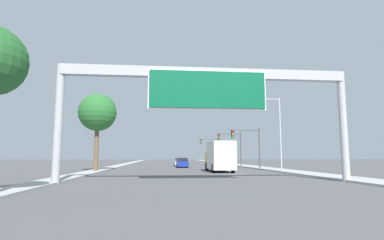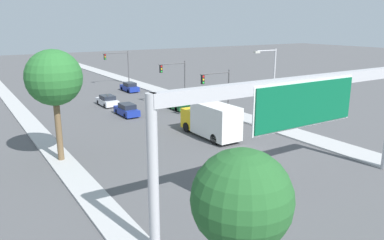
{
  "view_description": "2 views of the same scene",
  "coord_description": "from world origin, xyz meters",
  "views": [
    {
      "loc": [
        -3.04,
        -2.39,
        1.83
      ],
      "look_at": [
        0.0,
        29.04,
        5.61
      ],
      "focal_mm": 28.0,
      "sensor_mm": 36.0,
      "label": 1
    },
    {
      "loc": [
        -17.25,
        3.18,
        10.99
      ],
      "look_at": [
        -1.64,
        27.57,
        3.46
      ],
      "focal_mm": 35.0,
      "sensor_mm": 36.0,
      "label": 2
    }
  ],
  "objects": [
    {
      "name": "median_strip_left",
      "position": [
        -10.75,
        60.0,
        0.07
      ],
      "size": [
        2.0,
        120.0,
        0.15
      ],
      "color": "#ADADAD",
      "rests_on": "ground"
    },
    {
      "name": "sidewalk_right",
      "position": [
        11.25,
        60.0,
        0.07
      ],
      "size": [
        3.0,
        120.0,
        0.15
      ],
      "color": "#ADADAD",
      "rests_on": "ground"
    },
    {
      "name": "car_mid_left",
      "position": [
        0.0,
        51.64,
        0.69
      ],
      "size": [
        1.82,
        4.32,
        1.45
      ],
      "color": "silver",
      "rests_on": "ground"
    },
    {
      "name": "car_near_left",
      "position": [
        7.0,
        44.89,
        0.71
      ],
      "size": [
        1.79,
        4.75,
        1.5
      ],
      "color": "#1E662D",
      "rests_on": "ground"
    },
    {
      "name": "traffic_light_near_intersection",
      "position": [
        8.87,
        38.0,
        3.83
      ],
      "size": [
        4.2,
        0.32,
        5.66
      ],
      "color": "#4C4C4F",
      "rests_on": "ground"
    },
    {
      "name": "car_far_left",
      "position": [
        0.0,
        44.9,
        0.71
      ],
      "size": [
        1.71,
        4.29,
        1.51
      ],
      "color": "navy",
      "rests_on": "ground"
    },
    {
      "name": "street_lamp_right",
      "position": [
        9.98,
        30.71,
        5.06
      ],
      "size": [
        2.88,
        0.28,
        8.49
      ],
      "color": "#B2B2B7",
      "rests_on": "ground"
    },
    {
      "name": "traffic_light_mid_block",
      "position": [
        8.89,
        48.0,
        3.96
      ],
      "size": [
        4.21,
        0.32,
        5.87
      ],
      "color": "#4C4C4F",
      "rests_on": "ground"
    },
    {
      "name": "car_far_center",
      "position": [
        7.0,
        60.21,
        0.71
      ],
      "size": [
        1.71,
        4.3,
        1.52
      ],
      "color": "navy",
      "rests_on": "ground"
    },
    {
      "name": "traffic_light_far_intersection",
      "position": [
        8.67,
        68.0,
        4.12
      ],
      "size": [
        4.89,
        0.32,
        6.03
      ],
      "color": "#4C4C4F",
      "rests_on": "ground"
    },
    {
      "name": "palm_tree_background",
      "position": [
        -10.73,
        33.25,
        6.82
      ],
      "size": [
        4.38,
        4.38,
        9.08
      ],
      "color": "brown",
      "rests_on": "ground"
    },
    {
      "name": "truck_box_primary",
      "position": [
        3.5,
        32.07,
        1.73
      ],
      "size": [
        2.45,
        7.39,
        3.42
      ],
      "color": "yellow",
      "rests_on": "ground"
    },
    {
      "name": "sign_gantry",
      "position": [
        0.0,
        17.9,
        6.36
      ],
      "size": [
        20.43,
        0.73,
        7.96
      ],
      "color": "#B2B2B7",
      "rests_on": "ground"
    }
  ]
}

